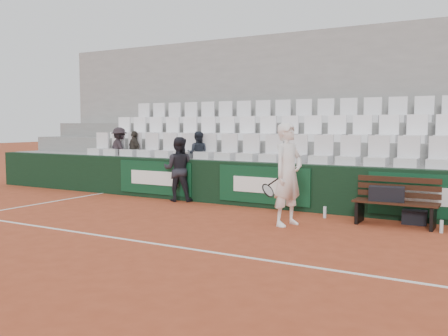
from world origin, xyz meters
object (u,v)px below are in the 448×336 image
Objects in this scene: spectator_b at (134,135)px; water_bottle_near at (325,212)px; tennis_player at (288,174)px; water_bottle_far at (441,226)px; ball_kid at (179,169)px; bench_left at (395,214)px; spectator_c at (198,136)px; spectator_a at (119,133)px; sports_bag_left at (387,194)px; sports_bag_ground at (415,217)px.

water_bottle_near is at bearing -165.68° from spectator_b.
water_bottle_far is at bearing 15.76° from tennis_player.
tennis_player is 1.21× the size of ball_kid.
water_bottle_near is 6.04m from spectator_b.
ball_kid is at bearing 173.55° from water_bottle_far.
bench_left is 5.38m from spectator_c.
bench_left is 6.77× the size of water_bottle_far.
spectator_a is 1.08× the size of spectator_b.
tennis_player reaches higher than sports_bag_left.
spectator_c reaches higher than water_bottle_far.
tennis_player is at bearing 124.76° from spectator_c.
spectator_c is at bearing -156.79° from spectator_a.
tennis_player is 1.66× the size of spectator_b.
bench_left is 5.20m from ball_kid.
water_bottle_near is at bearing -172.63° from sports_bag_ground.
tennis_player reaches higher than ball_kid.
sports_bag_ground is at bearing 148.08° from spectator_c.
bench_left is 6.53× the size of water_bottle_near.
bench_left is 2.10m from tennis_player.
ball_kid is at bearing 175.03° from bench_left.
tennis_player is (-2.54, -0.72, 0.83)m from water_bottle_far.
spectator_c is at bearing 166.53° from water_bottle_far.
water_bottle_far is (2.18, -0.33, -0.00)m from water_bottle_near.
ball_kid is 2.25m from spectator_b.
spectator_a is at bearing -22.76° from spectator_c.
spectator_c is (-5.89, 1.41, 1.46)m from water_bottle_far.
sports_bag_left is 0.72m from sports_bag_ground.
water_bottle_near is (-1.21, 0.13, -0.47)m from sports_bag_left.
sports_bag_ground is (0.45, 0.35, -0.45)m from sports_bag_left.
bench_left is at bearing 144.10° from spectator_c.
water_bottle_far is 8.20m from spectator_b.
water_bottle_near is 2.21m from water_bottle_far.
bench_left is 0.79× the size of tennis_player.
sports_bag_left is 0.40× the size of ball_kid.
tennis_player reaches higher than water_bottle_far.
spectator_c is at bearing 147.53° from tennis_player.
water_bottle_far is 0.18× the size of spectator_a.
sports_bag_ground is 0.28× the size of ball_kid.
sports_bag_left is at bearing -164.91° from spectator_b.
sports_bag_left is 1.86m from tennis_player.
sports_bag_ground is at bearing 133.90° from water_bottle_far.
water_bottle_near is (-1.66, -0.21, -0.02)m from sports_bag_ground.
water_bottle_near is at bearing 71.05° from tennis_player.
water_bottle_near is at bearing 141.00° from spectator_c.
spectator_a reaches higher than tennis_player.
water_bottle_far is at bearing 152.48° from ball_kid.
sports_bag_ground is 0.38× the size of spectator_c.
bench_left is at bearing 9.43° from sports_bag_left.
water_bottle_far is 6.23m from spectator_c.
spectator_a reaches higher than spectator_b.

